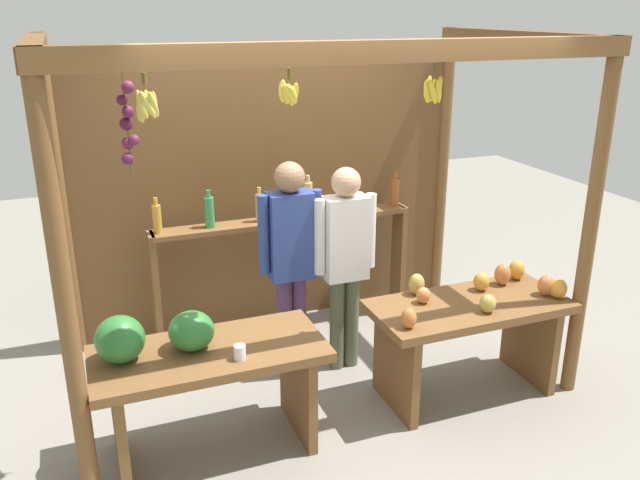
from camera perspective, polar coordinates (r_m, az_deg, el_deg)
The scene contains 7 objects.
ground_plane at distance 5.16m, azimuth -0.77°, elevation -11.07°, with size 12.00×12.00×0.00m, color gray.
market_stall at distance 5.02m, azimuth -2.79°, elevation 5.64°, with size 3.44×1.99×2.47m.
fruit_counter_left at distance 4.05m, azimuth -10.89°, elevation -10.72°, with size 1.39×0.64×0.99m.
fruit_counter_right at distance 4.74m, azimuth 13.03°, elevation -6.94°, with size 1.39×0.65×0.87m.
bottle_shelf_unit at distance 5.44m, azimuth -3.06°, elevation -0.11°, with size 2.21×0.22×1.35m.
vendor_man at distance 4.73m, azimuth -2.58°, elevation -0.85°, with size 0.48×0.22×1.63m.
vendor_woman at distance 4.79m, azimuth 2.20°, elevation -1.04°, with size 0.48×0.21×1.58m.
Camera 1 is at (-1.54, -4.16, 2.63)m, focal length 36.66 mm.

